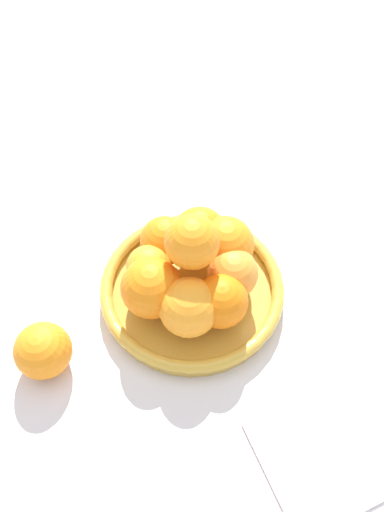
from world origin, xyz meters
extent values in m
plane|color=silver|center=(0.00, 0.00, 0.00)|extent=(4.00, 4.00, 0.00)
cylinder|color=gold|center=(0.00, 0.00, 0.01)|extent=(0.26, 0.26, 0.01)
torus|color=gold|center=(0.00, 0.00, 0.02)|extent=(0.27, 0.27, 0.02)
sphere|color=orange|center=(-0.04, -0.04, 0.07)|extent=(0.08, 0.08, 0.08)
sphere|color=orange|center=(0.01, -0.06, 0.07)|extent=(0.07, 0.07, 0.07)
sphere|color=orange|center=(0.05, -0.04, 0.06)|extent=(0.06, 0.06, 0.06)
sphere|color=orange|center=(0.06, 0.00, 0.07)|extent=(0.08, 0.08, 0.08)
sphere|color=orange|center=(0.04, 0.05, 0.07)|extent=(0.08, 0.08, 0.08)
sphere|color=orange|center=(-0.01, 0.06, 0.07)|extent=(0.07, 0.07, 0.07)
sphere|color=orange|center=(-0.04, 0.04, 0.07)|extent=(0.07, 0.07, 0.07)
sphere|color=orange|center=(-0.06, -0.01, 0.07)|extent=(0.08, 0.08, 0.08)
sphere|color=orange|center=(0.00, 0.00, 0.13)|extent=(0.07, 0.07, 0.07)
sphere|color=orange|center=(0.22, -0.01, 0.04)|extent=(0.08, 0.08, 0.08)
cube|color=beige|center=(-0.01, 0.28, 0.00)|extent=(0.17, 0.17, 0.01)
camera|label=1|loc=(0.20, 0.32, 0.64)|focal=35.00mm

